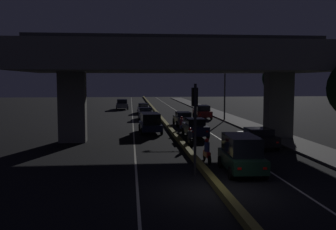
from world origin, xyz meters
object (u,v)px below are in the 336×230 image
(traffic_light_left_of_median, at_px, (195,113))
(motorcycle_black_filtering_mid, at_px, (190,139))
(street_lamp, at_px, (221,83))
(car_dark_red_fifth, at_px, (202,112))
(car_dark_blue_lead_oncoming, at_px, (150,122))
(car_grey_fourth, at_px, (183,118))
(car_grey_fourth_oncoming, at_px, (122,104))
(motorcycle_red_filtering_near, at_px, (207,152))
(car_black_second, at_px, (258,137))
(car_white_third_oncoming, at_px, (143,108))
(car_dark_blue_third, at_px, (195,128))
(car_dark_green_lead, at_px, (241,153))
(car_silver_second_oncoming, at_px, (146,113))
(motorcycle_blue_filtering_far, at_px, (181,126))

(traffic_light_left_of_median, distance_m, motorcycle_black_filtering_mid, 8.80)
(street_lamp, xyz_separation_m, car_dark_red_fifth, (-1.68, 3.19, -3.66))
(car_dark_red_fifth, xyz_separation_m, car_dark_blue_lead_oncoming, (-7.30, -13.18, 0.10))
(car_grey_fourth, relative_size, car_grey_fourth_oncoming, 0.89)
(car_dark_red_fifth, relative_size, motorcycle_red_filtering_near, 2.53)
(car_black_second, height_order, car_white_third_oncoming, car_black_second)
(car_dark_blue_third, relative_size, car_grey_fourth_oncoming, 0.99)
(car_black_second, xyz_separation_m, car_dark_blue_third, (-3.53, 6.08, 0.03))
(traffic_light_left_of_median, xyz_separation_m, car_black_second, (5.82, 7.56, -2.43))
(car_dark_red_fifth, bearing_deg, motorcycle_red_filtering_near, 170.96)
(car_dark_green_lead, bearing_deg, car_dark_blue_lead_oncoming, 15.72)
(car_dark_blue_third, distance_m, car_white_third_oncoming, 25.59)
(traffic_light_left_of_median, distance_m, car_dark_red_fifth, 30.36)
(car_dark_red_fifth, height_order, motorcycle_black_filtering_mid, car_dark_red_fifth)
(car_grey_fourth_oncoming, bearing_deg, car_silver_second_oncoming, 8.44)
(motorcycle_red_filtering_near, bearing_deg, car_grey_fourth_oncoming, 5.69)
(car_grey_fourth, distance_m, car_dark_red_fifth, 8.42)
(car_silver_second_oncoming, xyz_separation_m, motorcycle_blue_filtering_far, (2.82, -13.16, -0.10))
(motorcycle_black_filtering_mid, bearing_deg, motorcycle_red_filtering_near, -178.76)
(car_dark_green_lead, relative_size, car_silver_second_oncoming, 1.02)
(car_dark_blue_third, bearing_deg, car_dark_red_fifth, -13.69)
(car_dark_blue_lead_oncoming, distance_m, motorcycle_black_filtering_mid, 8.54)
(car_dark_blue_third, bearing_deg, car_black_second, -151.04)
(car_grey_fourth, distance_m, car_white_third_oncoming, 17.33)
(car_black_second, xyz_separation_m, motorcycle_blue_filtering_far, (-4.33, 8.98, -0.12))
(car_dark_red_fifth, bearing_deg, car_dark_blue_third, 168.26)
(street_lamp, bearing_deg, motorcycle_blue_filtering_far, -121.28)
(car_dark_blue_third, height_order, car_dark_blue_lead_oncoming, car_dark_blue_lead_oncoming)
(car_dark_green_lead, bearing_deg, motorcycle_red_filtering_near, 26.11)
(car_silver_second_oncoming, height_order, car_grey_fourth_oncoming, car_grey_fourth_oncoming)
(motorcycle_red_filtering_near, bearing_deg, car_black_second, -47.50)
(car_dark_green_lead, bearing_deg, car_dark_red_fifth, -4.37)
(car_grey_fourth_oncoming, relative_size, motorcycle_black_filtering_mid, 2.29)
(street_lamp, distance_m, car_silver_second_oncoming, 10.18)
(car_dark_green_lead, bearing_deg, street_lamp, -8.72)
(traffic_light_left_of_median, relative_size, car_dark_red_fifth, 0.98)
(car_dark_green_lead, relative_size, car_dark_blue_lead_oncoming, 0.91)
(car_white_third_oncoming, bearing_deg, motorcycle_blue_filtering_far, 9.95)
(street_lamp, height_order, car_grey_fourth_oncoming, street_lamp)
(car_grey_fourth_oncoming, height_order, motorcycle_blue_filtering_far, car_grey_fourth_oncoming)
(car_black_second, relative_size, car_silver_second_oncoming, 0.99)
(motorcycle_red_filtering_near, bearing_deg, motorcycle_blue_filtering_far, -2.97)
(car_dark_blue_lead_oncoming, relative_size, car_white_third_oncoming, 1.02)
(car_grey_fourth, height_order, car_grey_fourth_oncoming, car_grey_fourth_oncoming)
(street_lamp, distance_m, car_grey_fourth_oncoming, 24.22)
(traffic_light_left_of_median, bearing_deg, motorcycle_red_filtering_near, 67.84)
(car_dark_blue_third, relative_size, car_grey_fourth, 1.10)
(car_dark_blue_lead_oncoming, relative_size, motorcycle_red_filtering_near, 2.46)
(street_lamp, distance_m, car_grey_fourth, 7.81)
(car_grey_fourth, relative_size, car_dark_blue_lead_oncoming, 0.87)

